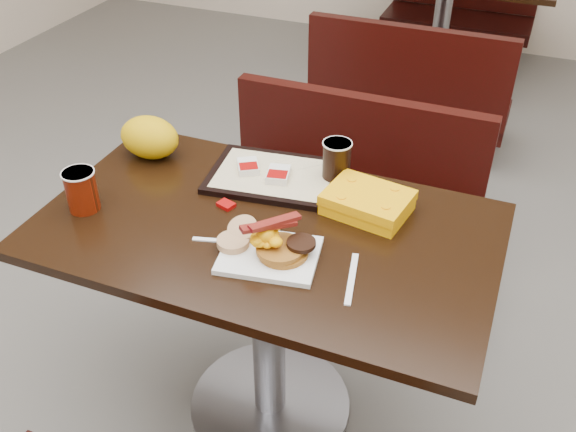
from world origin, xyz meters
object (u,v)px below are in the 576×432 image
at_px(coffee_cup_far, 337,160).
at_px(coffee_cup_near, 81,191).
at_px(platter, 269,255).
at_px(clamshell, 367,202).
at_px(bench_far_n, 459,3).
at_px(tray, 274,176).
at_px(pancake_stack, 283,250).
at_px(fork, 211,240).
at_px(table_near, 268,327).
at_px(hashbrown_sleeve_left, 248,166).
at_px(hashbrown_sleeve_right, 278,174).
at_px(knife, 352,278).
at_px(table_far, 440,35).
at_px(bench_far_s, 413,83).
at_px(paper_bag, 150,137).
at_px(bench_near_n, 341,206).

bearing_deg(coffee_cup_far, coffee_cup_near, -146.88).
xyz_separation_m(platter, clamshell, (0.17, 0.28, 0.02)).
distance_m(bench_far_n, tray, 3.11).
height_order(bench_far_n, pancake_stack, pancake_stack).
xyz_separation_m(fork, tray, (0.04, 0.33, 0.01)).
relative_size(platter, coffee_cup_near, 2.05).
distance_m(table_near, fork, 0.41).
height_order(bench_far_n, hashbrown_sleeve_left, hashbrown_sleeve_left).
xyz_separation_m(fork, hashbrown_sleeve_right, (0.05, 0.31, 0.03)).
bearing_deg(knife, fork, -102.31).
distance_m(table_far, platter, 2.74).
xyz_separation_m(bench_far_s, knife, (0.27, -2.02, 0.39)).
distance_m(fork, hashbrown_sleeve_left, 0.33).
distance_m(bench_far_s, tray, 1.73).
relative_size(bench_far_n, knife, 5.43).
bearing_deg(knife, hashbrown_sleeve_left, -139.27).
relative_size(bench_far_n, hashbrown_sleeve_right, 11.98).
bearing_deg(bench_far_s, fork, -92.95).
distance_m(hashbrown_sleeve_right, paper_bag, 0.42).
relative_size(bench_far_s, fork, 7.37).
bearing_deg(clamshell, platter, -111.71).
height_order(bench_far_s, paper_bag, paper_bag).
distance_m(platter, hashbrown_sleeve_left, 0.39).
bearing_deg(fork, coffee_cup_near, 165.20).
bearing_deg(coffee_cup_near, clamshell, 20.86).
xyz_separation_m(table_near, pancake_stack, (0.09, -0.11, 0.40)).
height_order(table_far, paper_bag, paper_bag).
xyz_separation_m(coffee_cup_near, coffee_cup_far, (0.59, 0.38, 0.01)).
xyz_separation_m(hashbrown_sleeve_right, coffee_cup_far, (0.15, 0.07, 0.04)).
bearing_deg(hashbrown_sleeve_right, hashbrown_sleeve_left, 162.56).
xyz_separation_m(bench_far_s, bench_far_n, (0.00, 1.40, 0.00)).
distance_m(bench_near_n, coffee_cup_near, 1.05).
height_order(platter, tray, tray).
bearing_deg(paper_bag, bench_far_s, 74.56).
relative_size(table_far, coffee_cup_far, 10.98).
bearing_deg(platter, coffee_cup_near, 169.86).
relative_size(table_far, platter, 5.03).
xyz_separation_m(fork, knife, (0.38, -0.01, 0.00)).
distance_m(platter, pancake_stack, 0.04).
height_order(bench_far_s, clamshell, clamshell).
xyz_separation_m(knife, tray, (-0.34, 0.34, 0.01)).
xyz_separation_m(bench_far_n, hashbrown_sleeve_right, (-0.05, -3.10, 0.42)).
bearing_deg(bench_far_n, bench_near_n, -90.00).
xyz_separation_m(table_near, hashbrown_sleeve_right, (-0.05, 0.20, 0.40)).
relative_size(table_far, tray, 3.24).
xyz_separation_m(table_near, coffee_cup_near, (-0.49, -0.11, 0.43)).
height_order(bench_far_s, knife, knife).
height_order(bench_far_s, bench_far_n, same).
xyz_separation_m(hashbrown_sleeve_left, coffee_cup_far, (0.25, 0.06, 0.04)).
relative_size(bench_far_s, tray, 2.70).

